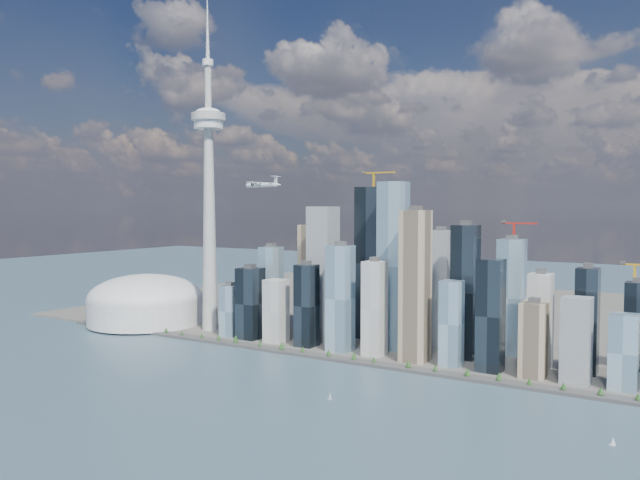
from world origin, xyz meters
The scene contains 10 objects.
ground centered at (0.00, 0.00, 0.00)m, with size 4000.00×4000.00×0.00m, color #364D5F.
seawall centered at (0.00, 250.00, 2.00)m, with size 1100.00×22.00×4.00m, color #383838.
land centered at (0.00, 700.00, 1.50)m, with size 1400.00×900.00×3.00m, color #4C4C47.
shoreline_trees centered at (0.00, 250.00, 8.78)m, with size 960.53×7.20×8.80m.
skyscraper_cluster centered at (59.62, 336.82, 81.22)m, with size 736.00×142.00×261.49m.
needle_tower centered at (-300.00, 310.00, 235.84)m, with size 56.00×56.00×550.50m.
dome_stadium centered at (-440.00, 300.00, 39.44)m, with size 200.00×200.00×86.00m.
airplane centered at (-129.52, 227.07, 238.95)m, with size 61.59×54.38×15.04m.
sailboat_west centered at (56.11, 95.83, 2.84)m, with size 6.33×3.40×8.86m.
sailboat_east centered at (332.65, 110.52, 2.59)m, with size 5.83×1.87×8.08m.
Camera 1 is at (390.06, -476.02, 207.06)m, focal length 35.00 mm.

